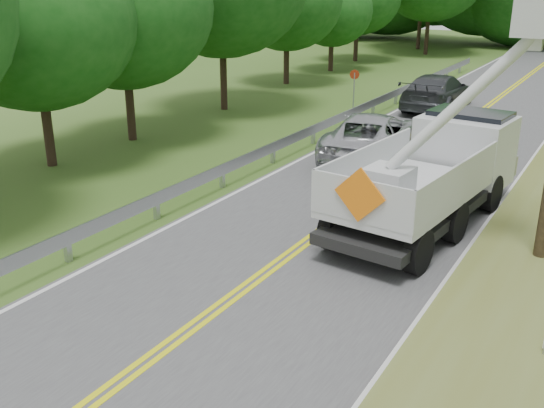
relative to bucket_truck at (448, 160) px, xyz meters
The scene contains 6 objects.
road 4.12m from the bucket_truck, 127.18° to the left, with size 7.20×96.00×0.03m.
guardrail 7.52m from the bucket_truck, 148.05° to the left, with size 0.18×48.00×0.77m.
bucket_truck is the anchor object (origin of this frame).
suv_silver 5.82m from the bucket_truck, 131.21° to the left, with size 2.61×5.66×1.57m, color #BABCC2.
suv_darkgrey 14.40m from the bucket_truck, 107.29° to the left, with size 2.31×5.68×1.65m, color #393C41.
stop_sign_permanent 12.56m from the bucket_truck, 124.38° to the left, with size 0.43×0.15×2.09m.
Camera 1 is at (6.23, -4.54, 6.02)m, focal length 41.08 mm.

